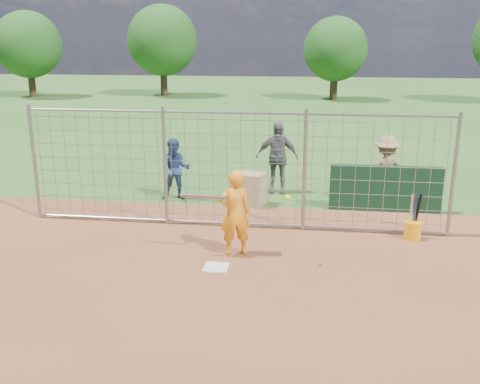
# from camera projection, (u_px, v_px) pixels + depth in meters

# --- Properties ---
(ground) EXTENTS (100.00, 100.00, 0.00)m
(ground) POSITION_uv_depth(u_px,v_px,m) (218.00, 263.00, 9.82)
(ground) COLOR #2D591E
(ground) RESTS_ON ground
(infield_dirt) EXTENTS (18.00, 18.00, 0.00)m
(infield_dirt) POSITION_uv_depth(u_px,v_px,m) (178.00, 355.00, 6.96)
(infield_dirt) COLOR brown
(infield_dirt) RESTS_ON ground
(home_plate) EXTENTS (0.43, 0.43, 0.02)m
(home_plate) POSITION_uv_depth(u_px,v_px,m) (216.00, 267.00, 9.63)
(home_plate) COLOR silver
(home_plate) RESTS_ON ground
(dugout_wall) EXTENTS (2.60, 0.20, 1.10)m
(dugout_wall) POSITION_uv_depth(u_px,v_px,m) (385.00, 189.00, 12.66)
(dugout_wall) COLOR #11381E
(dugout_wall) RESTS_ON ground
(batter) EXTENTS (0.70, 0.57, 1.65)m
(batter) POSITION_uv_depth(u_px,v_px,m) (235.00, 213.00, 10.02)
(batter) COLOR orange
(batter) RESTS_ON ground
(bystander_a) EXTENTS (0.83, 0.68, 1.57)m
(bystander_a) POSITION_uv_depth(u_px,v_px,m) (176.00, 169.00, 13.53)
(bystander_a) COLOR navy
(bystander_a) RESTS_ON ground
(bystander_b) EXTENTS (1.13, 0.51, 1.91)m
(bystander_b) POSITION_uv_depth(u_px,v_px,m) (277.00, 157.00, 14.11)
(bystander_b) COLOR #58585D
(bystander_b) RESTS_ON ground
(bystander_c) EXTENTS (1.20, 0.78, 1.74)m
(bystander_c) POSITION_uv_depth(u_px,v_px,m) (386.00, 171.00, 13.02)
(bystander_c) COLOR #9B7954
(bystander_c) RESTS_ON ground
(equipment_bin) EXTENTS (0.91, 0.74, 0.80)m
(equipment_bin) POSITION_uv_depth(u_px,v_px,m) (248.00, 189.00, 13.20)
(equipment_bin) COLOR tan
(equipment_bin) RESTS_ON ground
(equipment_in_play) EXTENTS (2.04, 0.32, 0.18)m
(equipment_in_play) POSITION_uv_depth(u_px,v_px,m) (223.00, 197.00, 9.67)
(equipment_in_play) COLOR silver
(equipment_in_play) RESTS_ON ground
(bucket_with_bats) EXTENTS (0.34, 0.34, 0.98)m
(bucket_with_bats) POSITION_uv_depth(u_px,v_px,m) (413.00, 228.00, 10.95)
(bucket_with_bats) COLOR #FFA90D
(bucket_with_bats) RESTS_ON ground
(backstop_fence) EXTENTS (9.08, 0.08, 2.60)m
(backstop_fence) POSITION_uv_depth(u_px,v_px,m) (234.00, 171.00, 11.38)
(backstop_fence) COLOR gray
(backstop_fence) RESTS_ON ground
(tree_line) EXTENTS (44.66, 6.72, 6.48)m
(tree_line) POSITION_uv_depth(u_px,v_px,m) (338.00, 43.00, 35.18)
(tree_line) COLOR #3F2B19
(tree_line) RESTS_ON ground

